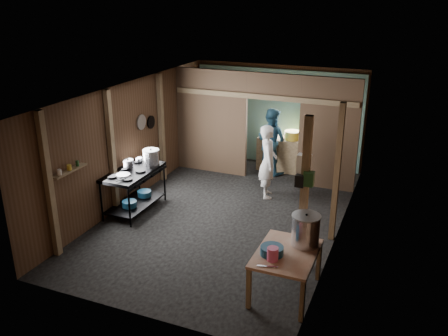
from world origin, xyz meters
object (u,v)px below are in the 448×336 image
at_px(prep_table, 286,273).
at_px(yellow_tub, 292,135).
at_px(cook, 268,162).
at_px(gas_range, 134,191).
at_px(pink_bucket, 273,254).
at_px(stove_pot_large, 151,158).
at_px(stock_pot, 306,231).

distance_m(prep_table, yellow_tub, 5.33).
bearing_deg(prep_table, cook, 111.85).
distance_m(gas_range, pink_bucket, 4.08).
height_order(pink_bucket, yellow_tub, yellow_tub).
distance_m(prep_table, stove_pot_large, 4.17).
xyz_separation_m(yellow_tub, cook, (-0.08, -1.75, -0.13)).
xyz_separation_m(pink_bucket, yellow_tub, (-1.15, 5.43, 0.15)).
bearing_deg(cook, gas_range, 105.14).
relative_size(stove_pot_large, stock_pot, 0.68).
distance_m(prep_table, stock_pot, 0.71).
height_order(stove_pot_large, cook, cook).
bearing_deg(pink_bucket, stove_pot_large, 145.04).
bearing_deg(yellow_tub, stove_pot_large, -126.60).
xyz_separation_m(stove_pot_large, yellow_tub, (2.26, 3.04, -0.09)).
distance_m(gas_range, cook, 2.96).
bearing_deg(stove_pot_large, yellow_tub, 53.40).
bearing_deg(yellow_tub, gas_range, -124.76).
distance_m(gas_range, stock_pot, 4.15).
distance_m(yellow_tub, cook, 1.75).
bearing_deg(stove_pot_large, stock_pot, -25.25).
height_order(stock_pot, yellow_tub, stock_pot).
bearing_deg(cook, prep_table, -179.79).
height_order(stove_pot_large, yellow_tub, stove_pot_large).
bearing_deg(pink_bucket, cook, 108.44).
xyz_separation_m(gas_range, yellow_tub, (2.43, 3.50, 0.51)).
height_order(gas_range, stove_pot_large, stove_pot_large).
height_order(prep_table, pink_bucket, pink_bucket).
relative_size(yellow_tub, cook, 0.24).
bearing_deg(stove_pot_large, prep_table, -30.61).
height_order(prep_table, stock_pot, stock_pot).
bearing_deg(stove_pot_large, gas_range, -110.35).
bearing_deg(stock_pot, pink_bucket, -117.72).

